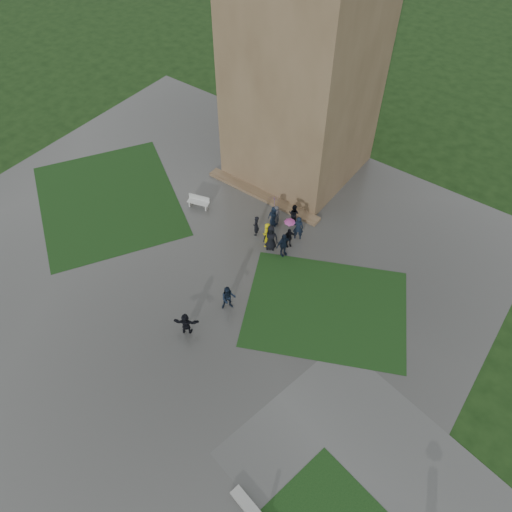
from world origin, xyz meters
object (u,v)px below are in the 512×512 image
Objects in this scene: tower at (306,48)px; pedestrian_near at (186,324)px; bench at (199,202)px; pedestrian_mid at (228,298)px.

pedestrian_near is (3.13, -15.88, -8.23)m from tower.
tower is at bearing 52.83° from bench.
pedestrian_near is at bearing -150.43° from pedestrian_mid.
bench is 1.05× the size of pedestrian_near.
bench is 0.91× the size of pedestrian_mid.
tower is 11.44× the size of bench.
pedestrian_mid is (6.90, -5.45, 0.41)m from bench.
pedestrian_near is at bearing -69.61° from bench.
pedestrian_near reaches higher than bench.
pedestrian_mid reaches higher than bench.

